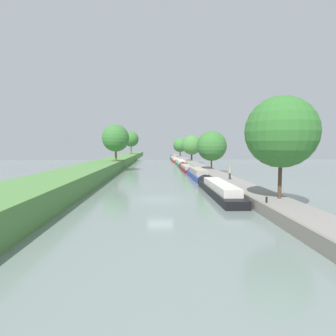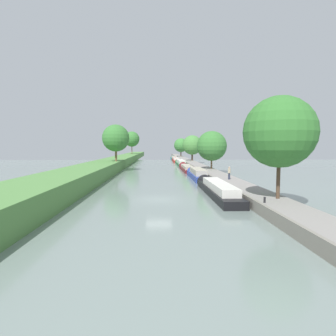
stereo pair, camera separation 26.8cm
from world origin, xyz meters
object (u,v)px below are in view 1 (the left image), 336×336
at_px(person_walking, 230,173).
at_px(narrowboat_teal, 173,158).
at_px(narrowboat_maroon, 186,168).
at_px(mooring_bollard_near, 267,200).
at_px(narrowboat_blue, 197,174).
at_px(mooring_bollard_far, 177,156).
at_px(narrowboat_red, 175,160).
at_px(narrowboat_black, 217,189).
at_px(narrowboat_green, 180,163).

bearing_deg(person_walking, narrowboat_teal, 92.37).
distance_m(narrowboat_maroon, mooring_bollard_near, 40.45).
bearing_deg(person_walking, mooring_bollard_near, -94.22).
relative_size(narrowboat_blue, narrowboat_maroon, 0.77).
xyz_separation_m(mooring_bollard_near, mooring_bollard_far, (0.00, 94.55, 0.00)).
height_order(mooring_bollard_near, mooring_bollard_far, same).
height_order(narrowboat_red, person_walking, person_walking).
bearing_deg(narrowboat_black, narrowboat_teal, 90.04).
bearing_deg(mooring_bollard_far, narrowboat_green, -92.78).
relative_size(narrowboat_green, mooring_bollard_near, 38.28).
height_order(narrowboat_black, narrowboat_green, narrowboat_black).
distance_m(narrowboat_black, mooring_bollard_near, 9.12).
relative_size(narrowboat_maroon, mooring_bollard_far, 37.38).
bearing_deg(narrowboat_teal, narrowboat_blue, -89.88).
height_order(narrowboat_maroon, narrowboat_teal, narrowboat_teal).
relative_size(narrowboat_red, mooring_bollard_near, 28.37).
bearing_deg(person_walking, narrowboat_red, 93.05).
distance_m(person_walking, mooring_bollard_near, 15.20).
bearing_deg(narrowboat_black, narrowboat_maroon, 90.12).
xyz_separation_m(narrowboat_maroon, narrowboat_teal, (0.01, 47.63, 0.10)).
relative_size(narrowboat_black, narrowboat_red, 1.22).
distance_m(narrowboat_blue, narrowboat_teal, 63.57).
height_order(narrowboat_maroon, narrowboat_green, narrowboat_green).
distance_m(narrowboat_red, mooring_bollard_near, 74.34).
bearing_deg(mooring_bollard_near, narrowboat_red, 91.57).
bearing_deg(narrowboat_maroon, narrowboat_green, 89.59).
bearing_deg(narrowboat_black, narrowboat_blue, 89.74).
bearing_deg(mooring_bollard_far, narrowboat_red, -95.75).
distance_m(narrowboat_maroon, narrowboat_red, 33.91).
bearing_deg(narrowboat_maroon, narrowboat_blue, -89.50).
relative_size(narrowboat_blue, narrowboat_red, 1.01).
bearing_deg(narrowboat_green, narrowboat_maroon, -90.41).
height_order(narrowboat_black, mooring_bollard_far, narrowboat_black).
relative_size(narrowboat_black, mooring_bollard_far, 34.74).
height_order(narrowboat_green, mooring_bollard_far, narrowboat_green).
bearing_deg(narrowboat_green, narrowboat_blue, -89.97).
xyz_separation_m(narrowboat_teal, mooring_bollard_far, (1.90, 6.51, 0.54)).
distance_m(narrowboat_maroon, narrowboat_green, 17.30).
bearing_deg(narrowboat_green, mooring_bollard_near, -88.22).
bearing_deg(narrowboat_blue, narrowboat_green, 90.03).
bearing_deg(mooring_bollard_far, narrowboat_black, -91.23).
distance_m(narrowboat_black, narrowboat_blue, 15.54).
bearing_deg(narrowboat_black, narrowboat_green, 89.94).
distance_m(narrowboat_blue, narrowboat_red, 49.85).
distance_m(narrowboat_black, narrowboat_red, 65.39).
height_order(narrowboat_blue, narrowboat_teal, narrowboat_blue).
bearing_deg(narrowboat_maroon, narrowboat_black, -89.88).
xyz_separation_m(narrowboat_red, person_walking, (3.15, -59.17, 1.22)).
xyz_separation_m(narrowboat_blue, narrowboat_teal, (-0.13, 63.57, -0.12)).
xyz_separation_m(narrowboat_black, narrowboat_green, (0.05, 48.79, -0.02)).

